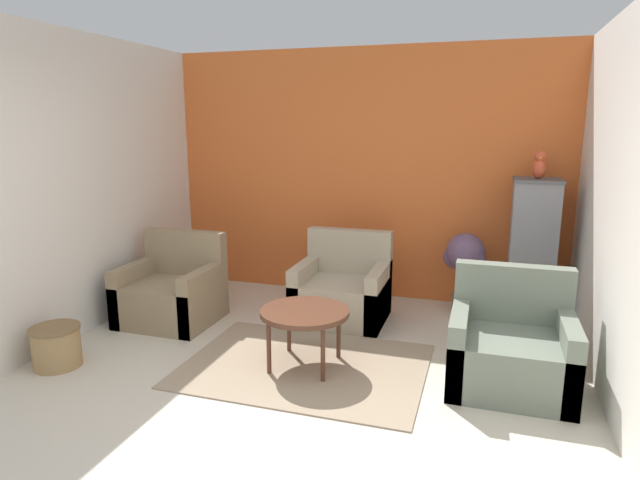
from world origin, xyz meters
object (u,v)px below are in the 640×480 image
at_px(armchair_middle, 342,292).
at_px(potted_plant, 465,259).
at_px(birdcage, 531,254).
at_px(armchair_right, 510,350).
at_px(parrot, 539,166).
at_px(wicker_basket, 56,345).
at_px(coffee_table, 305,315).
at_px(armchair_left, 173,293).

height_order(armchair_middle, potted_plant, armchair_middle).
height_order(armchair_middle, birdcage, birdcage).
height_order(armchair_right, parrot, parrot).
relative_size(birdcage, wicker_basket, 3.66).
height_order(armchair_right, armchair_middle, same).
bearing_deg(armchair_right, wicker_basket, -167.65).
bearing_deg(wicker_basket, potted_plant, 36.86).
height_order(potted_plant, wicker_basket, potted_plant).
xyz_separation_m(coffee_table, armchair_right, (1.55, 0.16, -0.16)).
xyz_separation_m(armchair_middle, wicker_basket, (-1.90, -1.72, -0.10)).
bearing_deg(armchair_left, armchair_right, -7.74).
distance_m(birdcage, potted_plant, 0.63).
bearing_deg(birdcage, armchair_middle, -164.71).
relative_size(coffee_table, armchair_middle, 0.81).
bearing_deg(armchair_left, potted_plant, 21.96).
xyz_separation_m(armchair_middle, parrot, (1.75, 0.48, 1.25)).
relative_size(coffee_table, wicker_basket, 1.83).
xyz_separation_m(potted_plant, wicker_basket, (-3.03, -2.27, -0.39)).
height_order(armchair_middle, wicker_basket, armchair_middle).
height_order(armchair_middle, parrot, parrot).
bearing_deg(armchair_left, parrot, 17.12).
distance_m(armchair_left, wicker_basket, 1.23).
bearing_deg(armchair_middle, parrot, 15.36).
height_order(armchair_right, wicker_basket, armchair_right).
relative_size(armchair_right, birdcage, 0.62).
bearing_deg(birdcage, potted_plant, 173.60).
relative_size(armchair_middle, wicker_basket, 2.26).
distance_m(parrot, potted_plant, 1.14).
bearing_deg(wicker_basket, parrot, 31.13).
xyz_separation_m(armchair_right, birdcage, (0.21, 1.45, 0.40)).
xyz_separation_m(armchair_left, wicker_basket, (-0.32, -1.18, -0.10)).
bearing_deg(coffee_table, birdcage, 42.54).
bearing_deg(armchair_left, wicker_basket, -105.15).
relative_size(coffee_table, parrot, 2.67).
relative_size(armchair_middle, parrot, 3.29).
bearing_deg(parrot, potted_plant, 173.80).
distance_m(parrot, wicker_basket, 4.47).
distance_m(coffee_table, armchair_middle, 1.14).
bearing_deg(parrot, armchair_middle, -164.64).
bearing_deg(parrot, armchair_right, -98.05).
bearing_deg(coffee_table, armchair_left, 159.64).
relative_size(parrot, potted_plant, 0.32).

